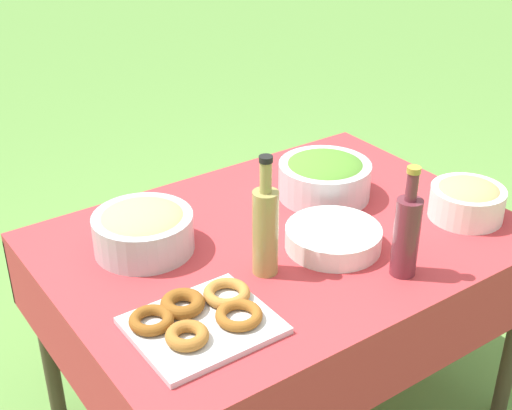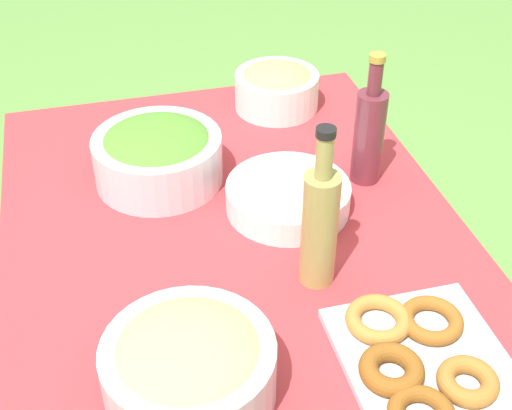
% 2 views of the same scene
% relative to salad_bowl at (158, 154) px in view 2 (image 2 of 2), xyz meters
% --- Properties ---
extents(picnic_table, '(1.32, 0.96, 0.70)m').
position_rel_salad_bowl_xyz_m(picnic_table, '(0.26, 0.12, -0.16)').
color(picnic_table, '#B73338').
rests_on(picnic_table, ground_plane).
extents(salad_bowl, '(0.29, 0.29, 0.13)m').
position_rel_salad_bowl_xyz_m(salad_bowl, '(0.00, 0.00, 0.00)').
color(salad_bowl, silver).
rests_on(salad_bowl, picnic_table).
extents(pasta_bowl, '(0.28, 0.28, 0.13)m').
position_rel_salad_bowl_xyz_m(pasta_bowl, '(0.61, -0.04, -0.00)').
color(pasta_bowl, '#B2B7BC').
rests_on(pasta_bowl, picnic_table).
extents(donut_platter, '(0.34, 0.28, 0.05)m').
position_rel_salad_bowl_xyz_m(donut_platter, '(0.66, 0.34, -0.05)').
color(donut_platter, silver).
rests_on(donut_platter, picnic_table).
extents(plate_stack, '(0.27, 0.27, 0.06)m').
position_rel_salad_bowl_xyz_m(plate_stack, '(0.18, 0.25, -0.04)').
color(plate_stack, white).
rests_on(plate_stack, picnic_table).
extents(olive_oil_bottle, '(0.07, 0.07, 0.33)m').
position_rel_salad_bowl_xyz_m(olive_oil_bottle, '(0.40, 0.24, 0.06)').
color(olive_oil_bottle, '#998E4C').
rests_on(olive_oil_bottle, picnic_table).
extents(wine_bottle, '(0.07, 0.07, 0.31)m').
position_rel_salad_bowl_xyz_m(wine_bottle, '(0.11, 0.46, 0.05)').
color(wine_bottle, maroon).
rests_on(wine_bottle, picnic_table).
extents(bread_bowl, '(0.22, 0.22, 0.12)m').
position_rel_salad_bowl_xyz_m(bread_bowl, '(-0.26, 0.35, -0.01)').
color(bread_bowl, white).
rests_on(bread_bowl, picnic_table).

